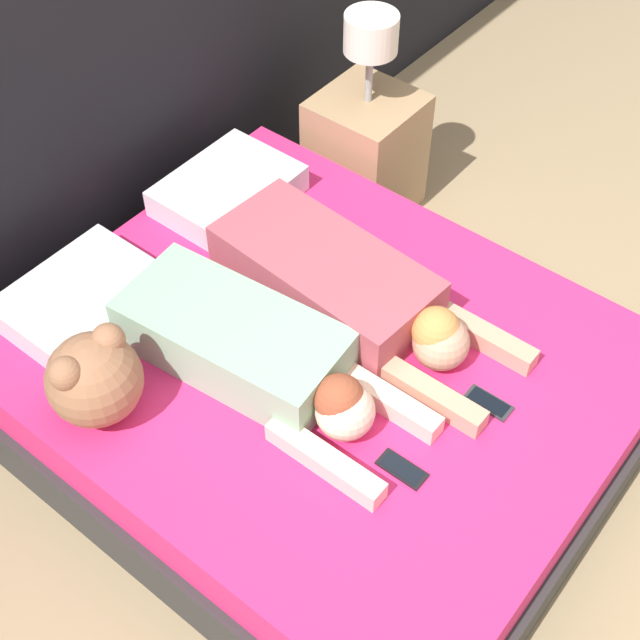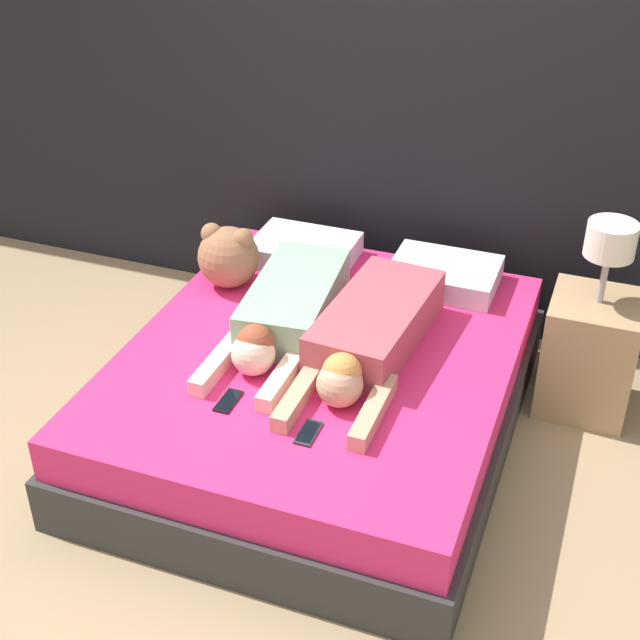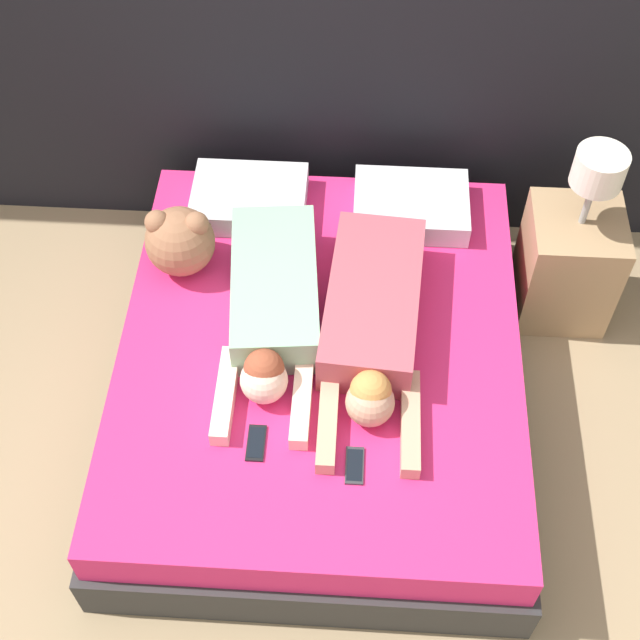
% 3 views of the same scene
% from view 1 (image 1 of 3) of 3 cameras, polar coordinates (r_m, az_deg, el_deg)
% --- Properties ---
extents(ground_plane, '(12.00, 12.00, 0.00)m').
position_cam_1_polar(ground_plane, '(3.29, 0.00, -6.85)').
color(ground_plane, '#9E8460').
extents(bed, '(1.67, 1.99, 0.44)m').
position_cam_1_polar(bed, '(3.12, 0.00, -4.58)').
color(bed, '#2D2D2D').
rests_on(bed, ground_plane).
extents(pillow_head_left, '(0.51, 0.38, 0.11)m').
position_cam_1_polar(pillow_head_left, '(3.13, -14.93, 1.30)').
color(pillow_head_left, silver).
rests_on(pillow_head_left, bed).
extents(pillow_head_right, '(0.51, 0.38, 0.11)m').
position_cam_1_polar(pillow_head_right, '(3.45, -5.90, 8.24)').
color(pillow_head_right, silver).
rests_on(pillow_head_right, bed).
extents(person_left, '(0.42, 1.08, 0.21)m').
position_cam_1_polar(person_left, '(2.82, -4.04, -2.19)').
color(person_left, '#8CBF99').
rests_on(person_left, bed).
extents(person_right, '(0.42, 1.14, 0.21)m').
position_cam_1_polar(person_right, '(3.00, 1.80, 2.01)').
color(person_right, '#B24C59').
rests_on(person_right, bed).
extents(cell_phone_left, '(0.07, 0.15, 0.01)m').
position_cam_1_polar(cell_phone_left, '(2.68, 5.26, -9.48)').
color(cell_phone_left, black).
rests_on(cell_phone_left, bed).
extents(cell_phone_right, '(0.07, 0.15, 0.01)m').
position_cam_1_polar(cell_phone_right, '(2.85, 10.72, -5.23)').
color(cell_phone_right, '#2D2D33').
rests_on(cell_phone_right, bed).
extents(plush_toy, '(0.30, 0.30, 0.31)m').
position_cam_1_polar(plush_toy, '(2.76, -14.27, -3.61)').
color(plush_toy, '#996647').
rests_on(plush_toy, bed).
extents(nightstand, '(0.41, 0.41, 0.95)m').
position_cam_1_polar(nightstand, '(3.93, 2.94, 10.98)').
color(nightstand, tan).
rests_on(nightstand, ground_plane).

